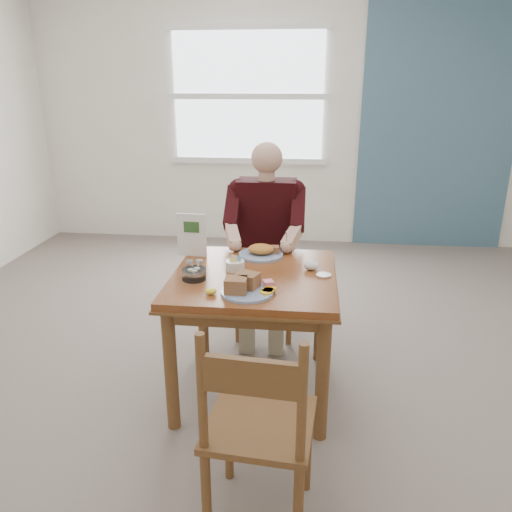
# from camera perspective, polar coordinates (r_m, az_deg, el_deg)

# --- Properties ---
(floor) EXTENTS (6.00, 6.00, 0.00)m
(floor) POSITION_cam_1_polar(r_m,az_deg,el_deg) (3.13, -0.21, -14.93)
(floor) COLOR #70635A
(floor) RESTS_ON ground
(wall_back) EXTENTS (5.50, 0.00, 5.50)m
(wall_back) POSITION_cam_1_polar(r_m,az_deg,el_deg) (5.58, 3.37, 15.69)
(wall_back) COLOR white
(wall_back) RESTS_ON ground
(accent_panel) EXTENTS (1.60, 0.02, 2.80)m
(accent_panel) POSITION_cam_1_polar(r_m,az_deg,el_deg) (5.71, 20.17, 14.67)
(accent_panel) COLOR #41647A
(accent_panel) RESTS_ON ground
(lemon_wedge) EXTENTS (0.07, 0.06, 0.03)m
(lemon_wedge) POSITION_cam_1_polar(r_m,az_deg,el_deg) (2.52, -5.18, -4.03)
(lemon_wedge) COLOR #FFF435
(lemon_wedge) RESTS_ON table
(napkin) EXTENTS (0.10, 0.08, 0.05)m
(napkin) POSITION_cam_1_polar(r_m,az_deg,el_deg) (2.84, 6.32, -1.04)
(napkin) COLOR white
(napkin) RESTS_ON table
(metal_dish) EXTENTS (0.09, 0.09, 0.01)m
(metal_dish) POSITION_cam_1_polar(r_m,az_deg,el_deg) (2.77, 7.72, -2.19)
(metal_dish) COLOR silver
(metal_dish) RESTS_ON table
(window) EXTENTS (1.72, 0.04, 1.42)m
(window) POSITION_cam_1_polar(r_m,az_deg,el_deg) (5.58, -0.92, 17.78)
(window) COLOR white
(window) RESTS_ON wall_back
(table) EXTENTS (0.92, 0.92, 0.75)m
(table) POSITION_cam_1_polar(r_m,az_deg,el_deg) (2.82, -0.23, -4.17)
(table) COLOR brown
(table) RESTS_ON ground
(chair_far) EXTENTS (0.42, 0.42, 0.95)m
(chair_far) POSITION_cam_1_polar(r_m,az_deg,el_deg) (3.61, 1.20, -1.44)
(chair_far) COLOR brown
(chair_far) RESTS_ON ground
(chair_near) EXTENTS (0.45, 0.45, 0.95)m
(chair_near) POSITION_cam_1_polar(r_m,az_deg,el_deg) (2.07, 0.24, -19.13)
(chair_near) COLOR brown
(chair_near) RESTS_ON ground
(diner) EXTENTS (0.53, 0.56, 1.39)m
(diner) POSITION_cam_1_polar(r_m,az_deg,el_deg) (3.42, 1.10, 3.23)
(diner) COLOR gray
(diner) RESTS_ON chair_far
(near_plate) EXTENTS (0.30, 0.30, 0.09)m
(near_plate) POSITION_cam_1_polar(r_m,az_deg,el_deg) (2.53, -1.21, -3.51)
(near_plate) COLOR white
(near_plate) RESTS_ON table
(far_plate) EXTENTS (0.29, 0.29, 0.07)m
(far_plate) POSITION_cam_1_polar(r_m,az_deg,el_deg) (3.05, 0.67, 0.52)
(far_plate) COLOR white
(far_plate) RESTS_ON table
(caddy) EXTENTS (0.14, 0.14, 0.08)m
(caddy) POSITION_cam_1_polar(r_m,az_deg,el_deg) (2.82, -2.41, -1.06)
(caddy) COLOR white
(caddy) RESTS_ON table
(shakers) EXTENTS (0.09, 0.05, 0.09)m
(shakers) POSITION_cam_1_polar(r_m,az_deg,el_deg) (2.77, -7.02, -1.29)
(shakers) COLOR white
(shakers) RESTS_ON table
(creamer) EXTENTS (0.17, 0.17, 0.06)m
(creamer) POSITION_cam_1_polar(r_m,az_deg,el_deg) (2.71, -7.10, -2.05)
(creamer) COLOR white
(creamer) RESTS_ON table
(menu) EXTENTS (0.18, 0.03, 0.27)m
(menu) POSITION_cam_1_polar(r_m,az_deg,el_deg) (3.04, -7.36, 2.42)
(menu) COLOR white
(menu) RESTS_ON table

